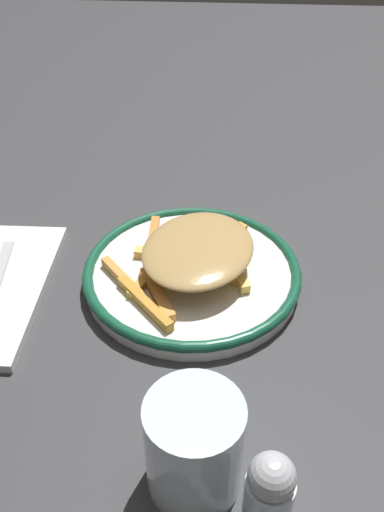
{
  "coord_description": "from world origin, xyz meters",
  "views": [
    {
      "loc": [
        -0.04,
        0.48,
        0.42
      ],
      "look_at": [
        0.0,
        0.0,
        0.04
      ],
      "focal_mm": 38.09,
      "sensor_mm": 36.0,
      "label": 1
    }
  ],
  "objects_px": {
    "fries_heap": "(193,252)",
    "plate": "(192,273)",
    "salt_shaker": "(268,497)",
    "water_glass": "(194,446)"
  },
  "relations": [
    {
      "from": "plate",
      "to": "fries_heap",
      "type": "height_order",
      "value": "fries_heap"
    },
    {
      "from": "plate",
      "to": "salt_shaker",
      "type": "distance_m",
      "value": 0.29
    },
    {
      "from": "plate",
      "to": "water_glass",
      "type": "bearing_deg",
      "value": 94.81
    },
    {
      "from": "water_glass",
      "to": "salt_shaker",
      "type": "distance_m",
      "value": 0.07
    },
    {
      "from": "plate",
      "to": "fries_heap",
      "type": "bearing_deg",
      "value": -139.98
    },
    {
      "from": "fries_heap",
      "to": "plate",
      "type": "bearing_deg",
      "value": 40.02
    },
    {
      "from": "fries_heap",
      "to": "salt_shaker",
      "type": "distance_m",
      "value": 0.29
    },
    {
      "from": "water_glass",
      "to": "plate",
      "type": "bearing_deg",
      "value": -85.19
    },
    {
      "from": "water_glass",
      "to": "fries_heap",
      "type": "bearing_deg",
      "value": -85.5
    },
    {
      "from": "fries_heap",
      "to": "water_glass",
      "type": "relative_size",
      "value": 2.15
    }
  ]
}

